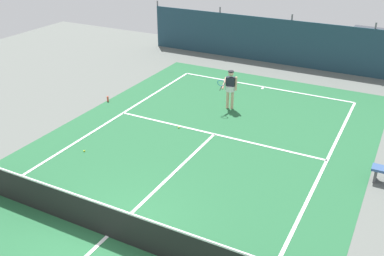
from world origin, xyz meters
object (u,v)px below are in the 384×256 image
(tennis_player, at_px, (230,87))
(tennis_ball_near_player, at_px, (179,127))
(tennis_ball_midcourt, at_px, (84,151))
(parked_car, at_px, (364,45))
(water_bottle, at_px, (108,99))
(tennis_net, at_px, (106,220))

(tennis_player, distance_m, tennis_ball_near_player, 2.93)
(tennis_ball_midcourt, relative_size, parked_car, 0.02)
(tennis_ball_near_player, height_order, parked_car, parked_car)
(tennis_player, height_order, tennis_ball_near_player, tennis_player)
(parked_car, bearing_deg, tennis_ball_midcourt, 68.37)
(tennis_player, xyz_separation_m, water_bottle, (-4.97, -1.76, -0.84))
(parked_car, relative_size, water_bottle, 17.79)
(tennis_player, bearing_deg, tennis_ball_midcourt, 55.94)
(tennis_player, xyz_separation_m, tennis_ball_near_player, (-0.97, -2.61, -0.93))
(tennis_player, bearing_deg, parked_car, -118.68)
(tennis_ball_near_player, distance_m, tennis_ball_midcourt, 3.68)
(tennis_ball_midcourt, bearing_deg, tennis_ball_near_player, 57.45)
(tennis_player, relative_size, tennis_ball_midcourt, 24.85)
(tennis_ball_midcourt, height_order, parked_car, parked_car)
(parked_car, bearing_deg, tennis_player, 70.43)
(tennis_ball_midcourt, bearing_deg, tennis_player, 62.72)
(tennis_net, height_order, water_bottle, tennis_net)
(tennis_ball_near_player, xyz_separation_m, parked_car, (4.82, 12.19, 0.81))
(tennis_net, height_order, tennis_ball_midcourt, tennis_net)
(tennis_ball_midcourt, xyz_separation_m, parked_car, (6.80, 15.29, 0.81))
(parked_car, bearing_deg, tennis_net, 81.89)
(tennis_net, height_order, tennis_ball_near_player, tennis_net)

